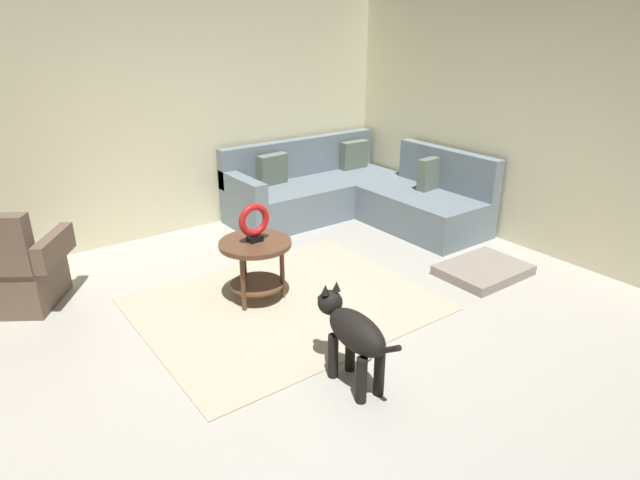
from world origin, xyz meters
TOP-DOWN VIEW (x-y plane):
  - ground_plane at (0.00, 0.00)m, footprint 6.00×6.00m
  - wall_back at (0.00, 2.94)m, footprint 6.00×0.12m
  - wall_right at (2.94, 0.00)m, footprint 0.12×6.00m
  - area_rug at (0.15, 0.70)m, footprint 2.30×1.90m
  - sectional_couch at (1.99, 2.01)m, footprint 2.20×2.25m
  - armchair at (-1.65, 1.99)m, footprint 1.00×0.95m
  - side_table at (0.02, 0.91)m, footprint 0.60×0.60m
  - torus_sculpture at (0.02, 0.91)m, footprint 0.28×0.08m
  - dog_bed_mat at (1.98, 0.08)m, footprint 0.80×0.60m
  - dog at (-0.06, -0.44)m, footprint 0.25×0.85m
  - dog_toy_ball at (0.19, -0.32)m, footprint 0.09×0.09m

SIDE VIEW (x-z plane):
  - ground_plane at x=0.00m, z-range -0.10..0.00m
  - area_rug at x=0.15m, z-range 0.00..0.01m
  - dog_toy_ball at x=0.19m, z-range 0.00..0.09m
  - dog_bed_mat at x=1.98m, z-range 0.00..0.09m
  - sectional_couch at x=1.99m, z-range -0.15..0.73m
  - armchair at x=-1.65m, z-range -0.12..0.76m
  - dog at x=-0.06m, z-range 0.06..0.69m
  - side_table at x=0.02m, z-range 0.15..0.69m
  - torus_sculpture at x=0.02m, z-range 0.55..0.87m
  - wall_back at x=0.00m, z-range 0.00..2.70m
  - wall_right at x=2.94m, z-range 0.00..2.70m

